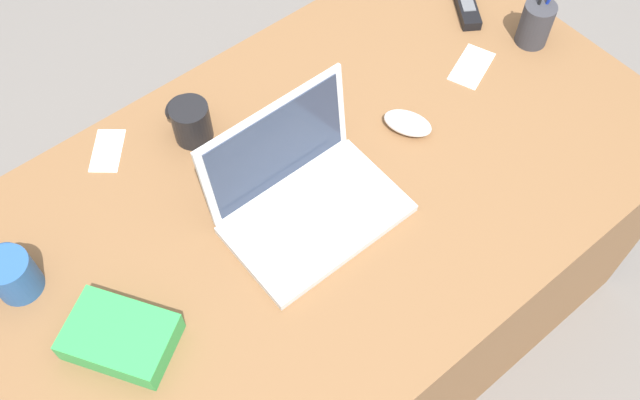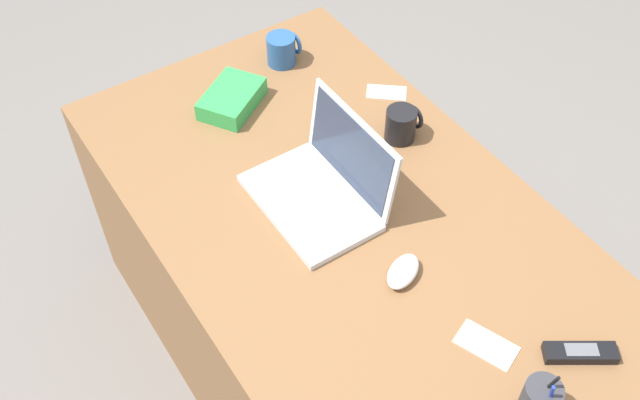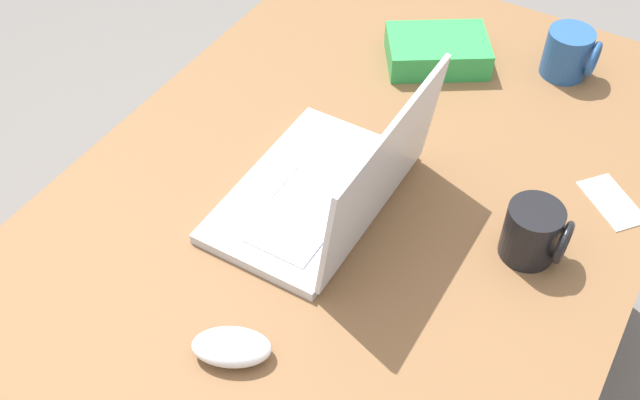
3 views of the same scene
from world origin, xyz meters
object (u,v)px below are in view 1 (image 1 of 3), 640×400
computer_mouse (408,124)px  pen_holder (536,24)px  cordless_phone (466,5)px  coffee_mug_white (190,121)px  coffee_mug_tall (13,274)px  snack_bag (120,337)px  laptop (304,195)px

computer_mouse → pen_holder: bearing=-24.1°
cordless_phone → pen_holder: size_ratio=0.98×
computer_mouse → coffee_mug_white: 0.47m
coffee_mug_tall → snack_bag: bearing=-67.8°
coffee_mug_white → pen_holder: 0.83m
cordless_phone → snack_bag: snack_bag is taller
pen_holder → snack_bag: (-1.14, -0.05, -0.03)m
laptop → computer_mouse: (0.30, 0.02, -0.03)m
coffee_mug_white → coffee_mug_tall: bearing=-168.3°
laptop → coffee_mug_white: bearing=103.0°
laptop → snack_bag: size_ratio=1.84×
computer_mouse → snack_bag: size_ratio=0.57×
pen_holder → laptop: bearing=-177.7°
coffee_mug_tall → pen_holder: (1.24, -0.18, 0.01)m
cordless_phone → pen_holder: 0.18m
computer_mouse → pen_holder: 0.41m
laptop → computer_mouse: 0.30m
coffee_mug_tall → pen_holder: 1.25m
coffee_mug_tall → cordless_phone: coffee_mug_tall is taller
snack_bag → computer_mouse: bearing=2.7°
coffee_mug_tall → cordless_phone: size_ratio=0.64×
laptop → cordless_phone: size_ratio=2.28×
coffee_mug_tall → pen_holder: size_ratio=0.63×
computer_mouse → cordless_phone: bearing=0.9°
laptop → pen_holder: bearing=2.3°
coffee_mug_white → snack_bag: size_ratio=0.50×
coffee_mug_white → laptop: bearing=-77.0°
coffee_mug_white → cordless_phone: (0.74, -0.10, -0.03)m
coffee_mug_tall → snack_bag: size_ratio=0.52×
laptop → snack_bag: (-0.43, -0.02, -0.02)m
laptop → pen_holder: laptop is taller
laptop → pen_holder: 0.71m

